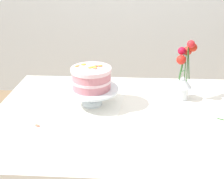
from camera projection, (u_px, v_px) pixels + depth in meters
name	position (u px, v px, depth m)	size (l,w,h in m)	color
dining_table	(126.00, 129.00, 1.49)	(1.40, 1.00, 0.74)	white
linen_napkin	(92.00, 105.00, 1.55)	(0.32, 0.32, 0.00)	white
cake_stand	(91.00, 91.00, 1.52)	(0.29, 0.29, 0.10)	silver
layer_cake	(91.00, 78.00, 1.49)	(0.21, 0.21, 0.12)	#CC7A84
flower_vase	(183.00, 75.00, 1.57)	(0.11, 0.10, 0.35)	silver
loose_petal_0	(37.00, 126.00, 1.35)	(0.03, 0.02, 0.01)	#E56B51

